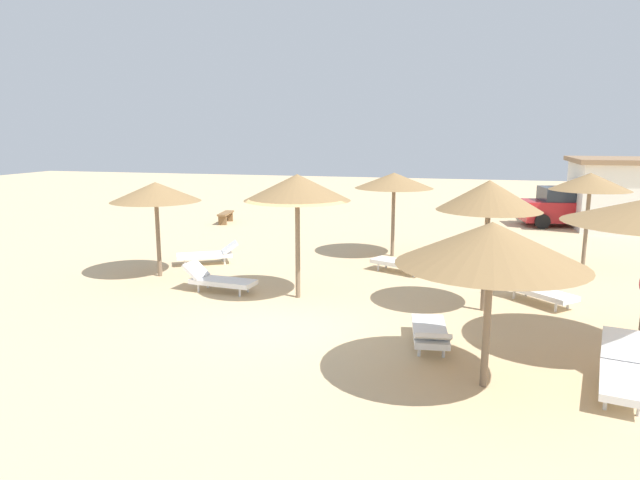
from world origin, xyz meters
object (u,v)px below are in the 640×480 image
object	(u,v)px
lounger_6	(209,254)
bench_0	(226,216)
parasol_1	(491,244)
parasol_5	(297,188)
lounger_5	(218,280)
parasol_0	(590,182)
parked_car	(568,207)
parasol_2	(489,196)
lounger_4	(622,373)
lounger_0	(512,250)
parasol_6	(156,192)
lounger_3	(404,263)
parasol_3	(394,181)
lounger_2	(536,289)
beach_cabana	(628,193)
lounger_1	(430,332)

from	to	relation	value
lounger_6	bench_0	xyz separation A→B (m)	(-2.85, 7.63, 0.03)
parasol_1	parasol_5	world-z (taller)	parasol_5
lounger_6	lounger_5	bearing A→B (deg)	-60.04
parasol_5	parasol_0	bearing A→B (deg)	36.06
parked_car	bench_0	bearing A→B (deg)	-168.27
parasol_2	bench_0	world-z (taller)	parasol_2
lounger_4	parasol_1	bearing A→B (deg)	-171.81
parasol_5	lounger_0	bearing A→B (deg)	46.41
parasol_0	parasol_6	distance (m)	12.85
parasol_0	lounger_3	distance (m)	6.22
parasol_0	bench_0	size ratio (longest dim) A/B	1.86
parasol_3	lounger_6	bearing A→B (deg)	-154.02
lounger_2	lounger_4	bearing A→B (deg)	-80.85
parasol_5	bench_0	bearing A→B (deg)	122.46
parasol_0	lounger_2	world-z (taller)	parasol_0
lounger_2	lounger_6	distance (m)	9.63
parked_car	parasol_5	bearing A→B (deg)	-121.58
parasol_3	parasol_5	bearing A→B (deg)	-106.93
lounger_4	bench_0	bearing A→B (deg)	132.88
parasol_1	beach_cabana	distance (m)	18.67
parasol_6	bench_0	xyz separation A→B (m)	(-2.15, 9.38, -2.08)
parasol_0	parasol_5	world-z (taller)	parasol_5
parasol_6	parasol_1	bearing A→B (deg)	-29.66
parasol_6	parasol_2	bearing A→B (deg)	-5.96
parked_car	lounger_5	bearing A→B (deg)	-127.64
parasol_0	parasol_1	bearing A→B (deg)	-108.53
parasol_2	lounger_4	size ratio (longest dim) A/B	1.56
parasol_6	lounger_0	world-z (taller)	parasol_6
parasol_0	parasol_2	bearing A→B (deg)	-119.89
parasol_0	lounger_4	size ratio (longest dim) A/B	1.49
parasol_6	parked_car	distance (m)	17.93
lounger_1	lounger_5	distance (m)	6.10
parasol_2	lounger_6	world-z (taller)	parasol_2
lounger_6	lounger_0	bearing A→B (deg)	17.87
lounger_1	lounger_5	bearing A→B (deg)	155.77
lounger_4	lounger_6	bearing A→B (deg)	147.69
parasol_5	lounger_2	xyz separation A→B (m)	(5.71, 1.09, -2.43)
parasol_3	lounger_1	distance (m)	8.46
lounger_0	lounger_6	distance (m)	9.73
lounger_0	lounger_2	size ratio (longest dim) A/B	1.09
parasol_6	parked_car	xyz separation A→B (m)	(12.77, 12.48, -1.60)
lounger_1	bench_0	world-z (taller)	lounger_1
parasol_2	lounger_0	size ratio (longest dim) A/B	1.55
lounger_5	parasol_1	bearing A→B (deg)	-31.31
parasol_1	lounger_5	distance (m)	7.91
parasol_2	parked_car	bearing A→B (deg)	74.00
lounger_6	parked_car	distance (m)	16.16
beach_cabana	parked_car	bearing A→B (deg)	-179.01
parasol_1	lounger_2	xyz separation A→B (m)	(1.33, 5.10, -2.04)
parasol_5	beach_cabana	size ratio (longest dim) A/B	0.65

